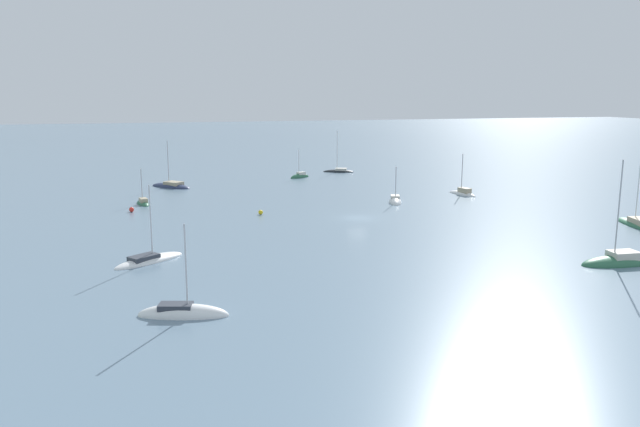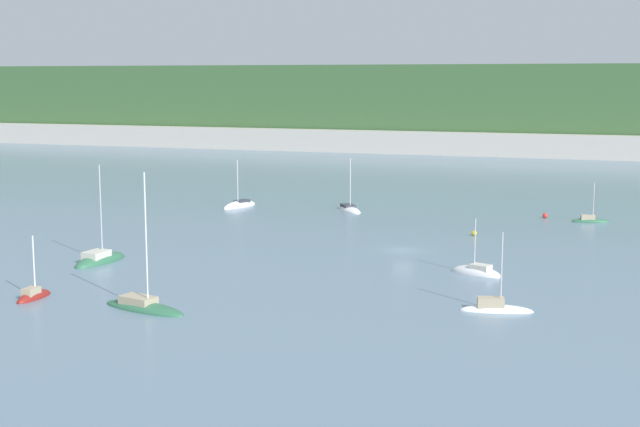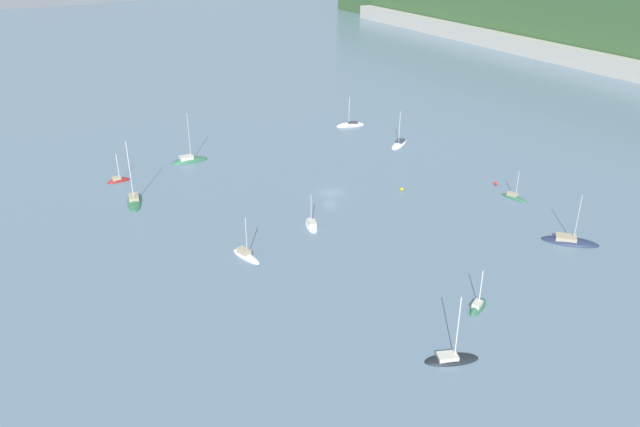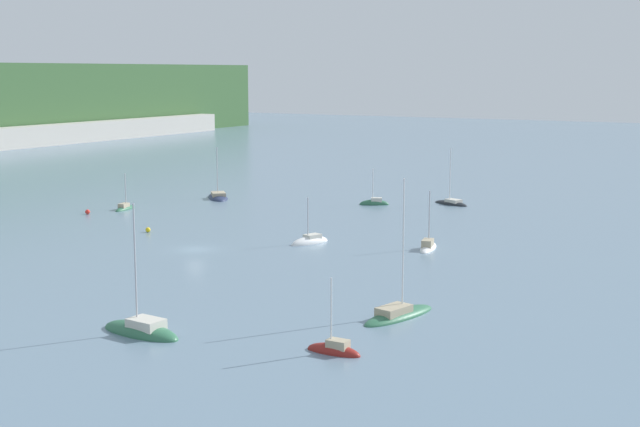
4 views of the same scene
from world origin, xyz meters
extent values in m
plane|color=slate|center=(0.00, 0.00, 0.00)|extent=(600.00, 600.00, 0.00)
ellipsoid|color=white|center=(-32.64, 26.05, 0.00)|extent=(3.91, 7.41, 1.93)
cube|color=#333842|center=(-32.48, 26.60, 0.76)|extent=(2.05, 2.86, 0.47)
cylinder|color=silver|center=(-32.74, 25.71, 3.93)|extent=(0.14, 0.14, 6.79)
ellipsoid|color=white|center=(14.12, -23.98, 0.00)|extent=(6.53, 3.03, 1.16)
cube|color=tan|center=(13.63, -24.09, 0.77)|extent=(2.48, 1.65, 0.90)
cylinder|color=#B2B2B7|center=(14.43, -23.91, 3.63)|extent=(0.14, 0.14, 6.61)
ellipsoid|color=#2D6647|center=(-29.75, -17.23, 0.00)|extent=(3.49, 8.10, 1.84)
cube|color=beige|center=(-29.81, -17.86, 0.92)|extent=(2.21, 3.00, 0.82)
cylinder|color=#B2B2B7|center=(-29.71, -16.84, 5.57)|extent=(0.14, 0.14, 10.12)
ellipsoid|color=white|center=(-15.41, 28.25, 0.00)|extent=(6.66, 8.07, 1.18)
cube|color=#333842|center=(-15.78, 28.78, 0.56)|extent=(3.05, 3.37, 0.47)
cylinder|color=silver|center=(-15.17, 27.91, 4.12)|extent=(0.14, 0.14, 7.60)
ellipsoid|color=white|center=(10.10, -9.89, 0.00)|extent=(5.95, 3.73, 1.76)
cube|color=beige|center=(10.53, -10.05, 0.78)|extent=(2.37, 1.96, 0.60)
cylinder|color=#B2B2B7|center=(9.84, -9.80, 3.11)|extent=(0.14, 0.14, 5.25)
ellipsoid|color=#2D6647|center=(-14.90, -33.35, 0.00)|extent=(9.20, 4.55, 1.28)
cube|color=tan|center=(-15.59, -33.19, 0.72)|extent=(3.51, 2.48, 0.73)
cylinder|color=silver|center=(-14.47, -33.46, 6.18)|extent=(0.14, 0.14, 11.65)
ellipsoid|color=#232D4C|center=(36.75, 23.35, 0.00)|extent=(8.70, 8.33, 1.51)
cube|color=tan|center=(36.22, 22.87, 0.75)|extent=(3.84, 3.78, 0.67)
cylinder|color=#B2B2B7|center=(37.08, 23.65, 4.46)|extent=(0.14, 0.14, 8.09)
ellipsoid|color=black|center=(49.41, -13.16, 0.00)|extent=(4.73, 7.09, 1.11)
cube|color=beige|center=(49.21, -13.66, 0.58)|extent=(2.43, 2.86, 0.55)
cylinder|color=silver|center=(49.54, -12.85, 4.63)|extent=(0.14, 0.14, 8.64)
ellipsoid|color=#2D6647|center=(42.90, -2.71, 0.00)|extent=(3.45, 4.90, 1.66)
cube|color=beige|center=(43.07, -3.05, 0.79)|extent=(1.70, 1.99, 0.67)
cylinder|color=silver|center=(42.79, -2.50, 3.09)|extent=(0.14, 0.14, 5.28)
ellipsoid|color=#2D6647|center=(19.72, 28.50, 0.00)|extent=(5.40, 2.53, 1.16)
cube|color=tan|center=(19.31, 28.42, 0.66)|extent=(2.05, 1.41, 0.68)
cylinder|color=#B2B2B7|center=(19.97, 28.55, 2.92)|extent=(0.14, 0.14, 5.20)
sphere|color=red|center=(13.36, 30.16, 0.36)|extent=(0.72, 0.72, 0.72)
sphere|color=yellow|center=(6.16, 12.48, 0.33)|extent=(0.66, 0.66, 0.66)
camera|label=1|loc=(-79.84, 28.72, 17.04)|focal=35.00mm
camera|label=2|loc=(24.18, -99.36, 19.96)|focal=50.00mm
camera|label=3|loc=(92.58, -57.23, 48.64)|focal=35.00mm
camera|label=4|loc=(-83.18, -64.13, 20.98)|focal=50.00mm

